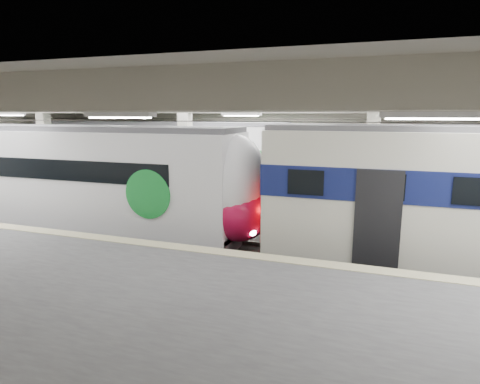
% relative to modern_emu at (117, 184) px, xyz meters
% --- Properties ---
extents(station_hall, '(36.00, 24.00, 5.75)m').
position_rel_modern_emu_xyz_m(station_hall, '(4.59, -1.74, 1.04)').
color(station_hall, black).
rests_on(station_hall, ground).
extents(modern_emu, '(13.95, 2.88, 4.49)m').
position_rel_modern_emu_xyz_m(modern_emu, '(0.00, 0.00, 0.00)').
color(modern_emu, white).
rests_on(modern_emu, ground).
extents(far_train, '(14.37, 3.27, 4.55)m').
position_rel_modern_emu_xyz_m(far_train, '(-1.46, 5.50, 0.14)').
color(far_train, white).
rests_on(far_train, ground).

